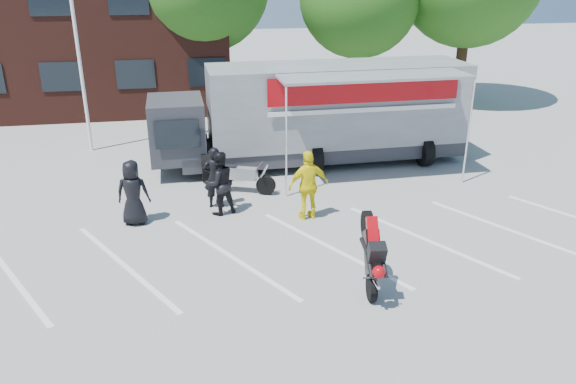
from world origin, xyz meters
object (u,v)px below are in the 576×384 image
object	(u,v)px
spectator_leather_a	(133,193)
spectator_leather_c	(219,183)
spectator_hivis	(309,185)
flagpole	(80,5)
spectator_leather_b	(215,177)
stunt_bike_rider	(365,284)
transporter_truck	(322,162)
parked_motorcycle	(244,193)

from	to	relation	value
spectator_leather_a	spectator_leather_c	world-z (taller)	spectator_leather_c
spectator_leather_a	spectator_leather_c	size ratio (longest dim) A/B	0.98
spectator_hivis	flagpole	bearing A→B (deg)	-58.51
spectator_leather_b	spectator_hivis	xyz separation A→B (m)	(2.37, -1.22, 0.07)
stunt_bike_rider	spectator_leather_b	size ratio (longest dim) A/B	1.05
transporter_truck	stunt_bike_rider	distance (m)	7.95
stunt_bike_rider	spectator_leather_b	xyz separation A→B (m)	(-2.85, 4.72, 0.87)
stunt_bike_rider	spectator_hivis	xyz separation A→B (m)	(-0.48, 3.50, 0.94)
parked_motorcycle	spectator_leather_b	xyz separation A→B (m)	(-0.88, -0.87, 0.87)
flagpole	spectator_leather_c	size ratio (longest dim) A/B	4.55
stunt_bike_rider	spectator_leather_b	world-z (taller)	spectator_leather_b
flagpole	spectator_leather_b	xyz separation A→B (m)	(3.90, -6.01, -4.18)
flagpole	spectator_leather_c	world-z (taller)	flagpole
spectator_leather_b	spectator_leather_c	xyz separation A→B (m)	(0.09, -0.48, 0.01)
flagpole	spectator_leather_b	size ratio (longest dim) A/B	4.59
parked_motorcycle	stunt_bike_rider	bearing A→B (deg)	-138.51
stunt_bike_rider	spectator_leather_b	bearing A→B (deg)	127.38
parked_motorcycle	stunt_bike_rider	size ratio (longest dim) A/B	1.06
parked_motorcycle	spectator_leather_a	distance (m)	3.53
parked_motorcycle	spectator_hivis	xyz separation A→B (m)	(1.49, -2.10, 0.94)
parked_motorcycle	spectator_leather_c	size ratio (longest dim) A/B	1.11
spectator_leather_a	parked_motorcycle	bearing A→B (deg)	-143.40
transporter_truck	spectator_leather_b	bearing A→B (deg)	-141.38
spectator_hivis	stunt_bike_rider	bearing A→B (deg)	88.33
spectator_leather_a	spectator_leather_c	xyz separation A→B (m)	(2.24, 0.24, 0.02)
spectator_leather_c	spectator_hivis	distance (m)	2.40
parked_motorcycle	spectator_hivis	distance (m)	2.74
flagpole	spectator_hivis	distance (m)	10.42
flagpole	spectator_hivis	size ratio (longest dim) A/B	4.24
stunt_bike_rider	spectator_leather_c	distance (m)	5.13
parked_motorcycle	spectator_leather_a	size ratio (longest dim) A/B	1.13
stunt_bike_rider	spectator_leather_c	world-z (taller)	spectator_leather_c
spectator_hivis	spectator_leather_b	bearing A→B (deg)	-36.74
parked_motorcycle	spectator_leather_c	world-z (taller)	spectator_leather_c
spectator_leather_a	spectator_leather_b	bearing A→B (deg)	-152.59
stunt_bike_rider	spectator_leather_a	xyz separation A→B (m)	(-4.99, 4.00, 0.86)
spectator_leather_a	spectator_hivis	size ratio (longest dim) A/B	0.92
flagpole	spectator_leather_b	bearing A→B (deg)	-57.02
stunt_bike_rider	spectator_leather_a	bearing A→B (deg)	147.57
flagpole	spectator_hivis	bearing A→B (deg)	-49.08
flagpole	spectator_leather_b	world-z (taller)	flagpole
flagpole	spectator_leather_a	size ratio (longest dim) A/B	4.64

